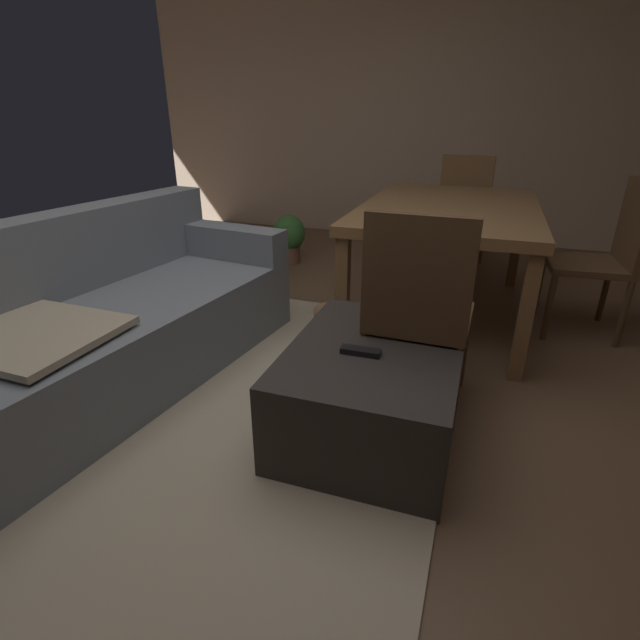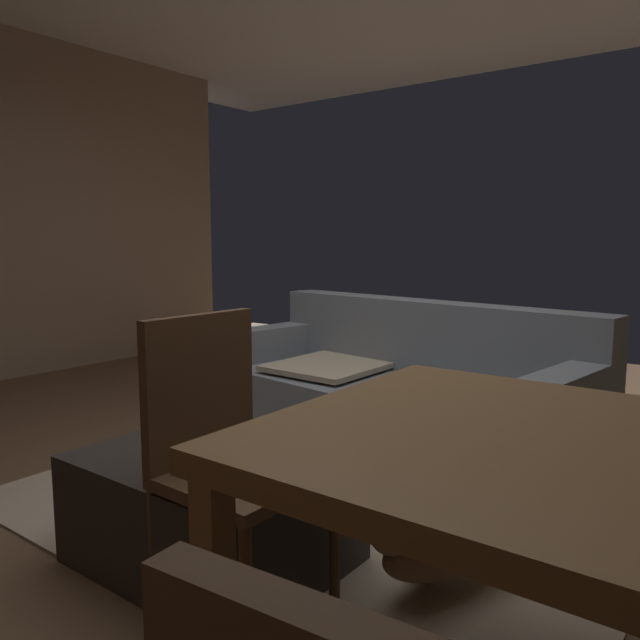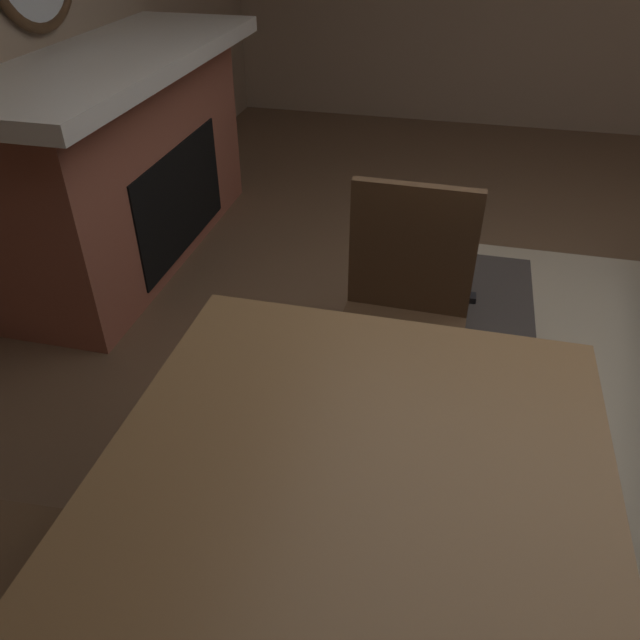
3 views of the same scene
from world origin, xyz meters
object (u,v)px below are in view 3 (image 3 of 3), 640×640
at_px(dining_table, 325,611).
at_px(dining_chair_west, 404,306).
at_px(ottoman_coffee_table, 436,349).
at_px(fireplace, 126,159).
at_px(tv_remote, 455,296).
at_px(small_dog, 521,523).

xyz_separation_m(dining_table, dining_chair_west, (-1.22, 0.00, -0.14)).
bearing_deg(ottoman_coffee_table, dining_chair_west, -32.74).
bearing_deg(dining_chair_west, fireplace, -122.07).
bearing_deg(dining_table, tv_remote, 173.28).
bearing_deg(tv_remote, dining_table, -7.86).
bearing_deg(ottoman_coffee_table, dining_table, -5.36).
distance_m(fireplace, small_dog, 2.57).
height_order(tv_remote, dining_chair_west, dining_chair_west).
distance_m(fireplace, tv_remote, 1.90).
distance_m(dining_table, small_dog, 0.96).
relative_size(tv_remote, small_dog, 0.29).
height_order(fireplace, tv_remote, fireplace).
bearing_deg(fireplace, ottoman_coffee_table, 65.33).
distance_m(ottoman_coffee_table, dining_chair_west, 0.41).
relative_size(ottoman_coffee_table, tv_remote, 5.75).
distance_m(fireplace, ottoman_coffee_table, 1.92).
distance_m(tv_remote, dining_chair_west, 0.35).
bearing_deg(dining_chair_west, tv_remote, 148.43).
relative_size(tv_remote, dining_table, 0.10).
xyz_separation_m(tv_remote, small_dog, (0.83, 0.27, -0.25)).
bearing_deg(dining_chair_west, dining_table, -0.11).
height_order(tv_remote, dining_table, dining_table).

